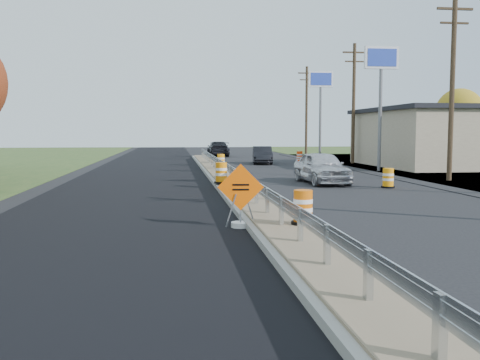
{
  "coord_description": "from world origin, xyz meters",
  "views": [
    {
      "loc": [
        -2.67,
        -16.96,
        2.55
      ],
      "look_at": [
        -0.68,
        -1.13,
        1.1
      ],
      "focal_mm": 40.0,
      "sensor_mm": 36.0,
      "label": 1
    }
  ],
  "objects": [
    {
      "name": "tree_far_yellow",
      "position": [
        26.0,
        34.0,
        4.54
      ],
      "size": [
        4.62,
        4.62,
        6.86
      ],
      "color": "#473523",
      "rests_on": "ground"
    },
    {
      "name": "pylon_sign_north",
      "position": [
        10.5,
        30.0,
        6.48
      ],
      "size": [
        2.2,
        0.3,
        7.9
      ],
      "color": "slate",
      "rests_on": "ground"
    },
    {
      "name": "median",
      "position": [
        0.0,
        8.0,
        0.11
      ],
      "size": [
        1.6,
        55.0,
        0.23
      ],
      "color": "gray",
      "rests_on": "ground"
    },
    {
      "name": "utility_pole_smid",
      "position": [
        11.5,
        9.0,
        4.93
      ],
      "size": [
        1.9,
        0.26,
        9.4
      ],
      "color": "#473523",
      "rests_on": "ground"
    },
    {
      "name": "barrel_median_far",
      "position": [
        0.41,
        17.45,
        0.64
      ],
      "size": [
        0.59,
        0.59,
        0.86
      ],
      "color": "black",
      "rests_on": "median"
    },
    {
      "name": "utility_pole_north",
      "position": [
        11.5,
        39.0,
        4.93
      ],
      "size": [
        1.9,
        0.26,
        9.4
      ],
      "color": "#473523",
      "rests_on": "ground"
    },
    {
      "name": "pylon_sign_mid",
      "position": [
        10.5,
        16.0,
        6.48
      ],
      "size": [
        2.2,
        0.3,
        7.9
      ],
      "color": "slate",
      "rests_on": "ground"
    },
    {
      "name": "guardrail",
      "position": [
        0.0,
        9.0,
        0.73
      ],
      "size": [
        0.1,
        46.15,
        0.72
      ],
      "color": "silver",
      "rests_on": "median"
    },
    {
      "name": "barrel_shoulder_far",
      "position": [
        7.87,
        26.83,
        0.43
      ],
      "size": [
        0.61,
        0.61,
        0.9
      ],
      "color": "black",
      "rests_on": "ground"
    },
    {
      "name": "barrel_shoulder_near",
      "position": [
        7.0,
        6.11,
        0.43
      ],
      "size": [
        0.61,
        0.61,
        0.89
      ],
      "color": "black",
      "rests_on": "ground"
    },
    {
      "name": "car_silver",
      "position": [
        4.6,
        8.61,
        0.79
      ],
      "size": [
        2.12,
        4.72,
        1.58
      ],
      "primitive_type": "imported",
      "rotation": [
        0.0,
        0.0,
        0.06
      ],
      "color": "silver",
      "rests_on": "ground"
    },
    {
      "name": "car_dark_mid",
      "position": [
        4.34,
        24.71,
        0.69
      ],
      "size": [
        1.94,
        4.31,
        1.37
      ],
      "primitive_type": "imported",
      "rotation": [
        0.0,
        0.0,
        -0.12
      ],
      "color": "black",
      "rests_on": "ground"
    },
    {
      "name": "utility_pole_nmid",
      "position": [
        11.5,
        24.0,
        4.93
      ],
      "size": [
        1.9,
        0.26,
        9.4
      ],
      "color": "#473523",
      "rests_on": "ground"
    },
    {
      "name": "car_dark_far",
      "position": [
        1.95,
        37.75,
        0.76
      ],
      "size": [
        2.3,
        5.32,
        1.53
      ],
      "primitive_type": "imported",
      "rotation": [
        0.0,
        0.0,
        3.11
      ],
      "color": "black",
      "rests_on": "ground"
    },
    {
      "name": "barrel_median_mid",
      "position": [
        -0.53,
        6.82,
        0.68
      ],
      "size": [
        0.64,
        0.64,
        0.94
      ],
      "color": "black",
      "rests_on": "median"
    },
    {
      "name": "ground",
      "position": [
        0.0,
        0.0,
        0.0
      ],
      "size": [
        140.0,
        140.0,
        0.0
      ],
      "primitive_type": "plane",
      "color": "black",
      "rests_on": "ground"
    },
    {
      "name": "barrel_median_near",
      "position": [
        0.55,
        -4.01,
        0.64
      ],
      "size": [
        0.59,
        0.59,
        0.86
      ],
      "color": "black",
      "rests_on": "median"
    },
    {
      "name": "milled_overlay",
      "position": [
        -4.4,
        10.0,
        0.01
      ],
      "size": [
        7.2,
        120.0,
        0.01
      ],
      "primitive_type": "cube",
      "color": "black",
      "rests_on": "ground"
    },
    {
      "name": "caution_sign",
      "position": [
        -0.9,
        -3.02,
        0.43
      ],
      "size": [
        1.23,
        0.51,
        1.7
      ],
      "rotation": [
        0.0,
        0.0,
        -0.1
      ],
      "color": "white",
      "rests_on": "ground"
    }
  ]
}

